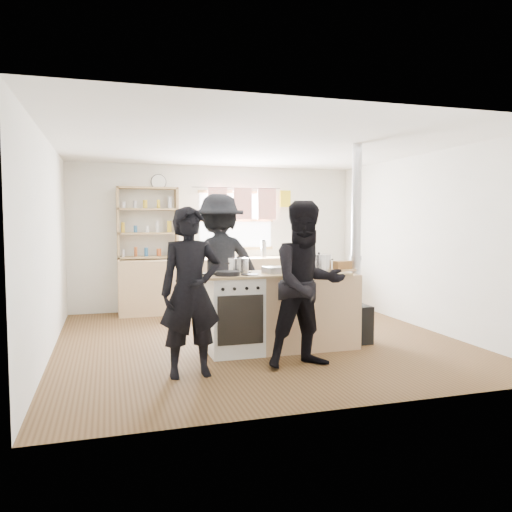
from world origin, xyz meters
The scene contains 14 objects.
ground centered at (0.00, 0.00, -0.01)m, with size 5.00×5.00×0.01m, color brown.
back_counter centered at (0.00, 2.22, 0.45)m, with size 3.40×0.55×0.90m, color #D3B07F.
shelving_unit centered at (-1.20, 2.34, 1.51)m, with size 1.00×0.28×1.20m.
thermos centered at (0.78, 2.22, 1.05)m, with size 0.10×0.10×0.29m, color silver.
cooking_island centered at (0.14, -0.55, 0.47)m, with size 1.97×0.64×0.93m.
skillet_greens centered at (-0.56, -0.70, 0.96)m, with size 0.30×0.30×0.05m.
roast_tray centered at (0.07, -0.59, 0.97)m, with size 0.35×0.29×0.08m.
stockpot_stove centered at (-0.36, -0.43, 1.02)m, with size 0.25×0.25×0.20m.
stockpot_counter centered at (0.64, -0.51, 1.03)m, with size 0.31×0.31×0.23m.
bread_board centered at (0.93, -0.57, 0.98)m, with size 0.32×0.25×0.12m.
flue_heater centered at (1.14, -0.50, 0.65)m, with size 0.35×0.35×2.50m.
person_near_left centered at (-1.07, -1.26, 0.84)m, with size 0.62×0.40×1.69m, color black.
person_near_right centered at (0.16, -1.30, 0.88)m, with size 0.85×0.67×1.76m, color black.
person_far centered at (-0.42, 0.38, 0.95)m, with size 1.23×0.71×1.90m, color black.
Camera 1 is at (-1.84, -6.13, 1.55)m, focal length 35.00 mm.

